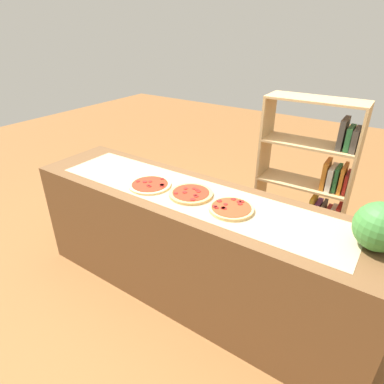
# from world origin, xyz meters

# --- Properties ---
(ground_plane) EXTENTS (12.00, 12.00, 0.00)m
(ground_plane) POSITION_xyz_m (0.00, 0.00, 0.00)
(ground_plane) COLOR brown
(counter) EXTENTS (2.62, 0.66, 0.90)m
(counter) POSITION_xyz_m (0.00, 0.00, 0.45)
(counter) COLOR brown
(counter) RESTS_ON ground_plane
(parchment_paper) EXTENTS (2.18, 0.48, 0.00)m
(parchment_paper) POSITION_xyz_m (0.00, 0.00, 0.90)
(parchment_paper) COLOR tan
(parchment_paper) RESTS_ON counter
(pizza_pepperoni_0) EXTENTS (0.31, 0.31, 0.02)m
(pizza_pepperoni_0) POSITION_xyz_m (-0.33, -0.07, 0.91)
(pizza_pepperoni_0) COLOR #E5C17F
(pizza_pepperoni_0) RESTS_ON parchment_paper
(pizza_pepperoni_1) EXTENTS (0.31, 0.31, 0.03)m
(pizza_pepperoni_1) POSITION_xyz_m (0.00, -0.01, 0.91)
(pizza_pepperoni_1) COLOR tan
(pizza_pepperoni_1) RESTS_ON parchment_paper
(pizza_pepperoni_2) EXTENTS (0.29, 0.29, 0.03)m
(pizza_pepperoni_2) POSITION_xyz_m (0.33, -0.04, 0.91)
(pizza_pepperoni_2) COLOR #DBB26B
(pizza_pepperoni_2) RESTS_ON parchment_paper
(watermelon) EXTENTS (0.26, 0.26, 0.26)m
(watermelon) POSITION_xyz_m (1.14, 0.05, 1.03)
(watermelon) COLOR #387A33
(watermelon) RESTS_ON counter
(bookshelf) EXTENTS (0.77, 0.30, 1.44)m
(bookshelf) POSITION_xyz_m (0.60, 0.99, 0.66)
(bookshelf) COLOR tan
(bookshelf) RESTS_ON ground_plane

